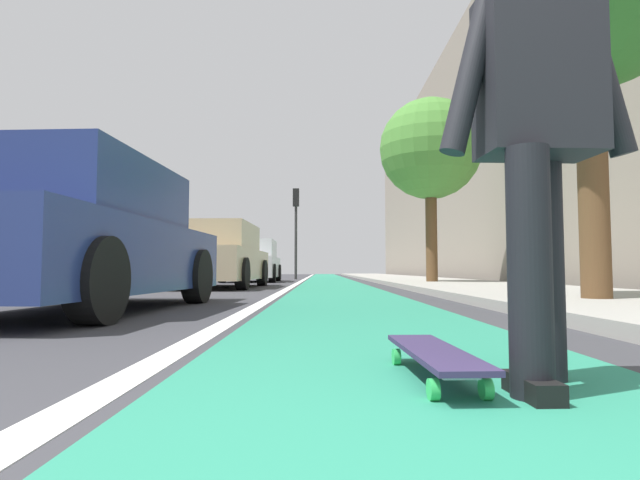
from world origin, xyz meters
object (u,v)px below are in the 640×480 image
skater_person (537,124)px  parked_car_far (252,262)px  parked_car_near (80,239)px  parked_car_mid (217,257)px  street_tree_mid (430,150)px  traffic_light (296,216)px  skateboard (434,355)px

skater_person → parked_car_far: (15.99, 3.23, -0.24)m
parked_car_near → parked_car_mid: bearing=0.2°
parked_car_mid → street_tree_mid: street_tree_mid is taller
skater_person → traffic_light: bearing=5.3°
skateboard → parked_car_far: bearing=10.3°
parked_car_far → parked_car_near: bearing=-179.9°
skateboard → parked_car_near: bearing=42.5°
skater_person → parked_car_far: 16.31m
skater_person → traffic_light: (20.74, 1.91, 1.90)m
traffic_light → street_tree_mid: size_ratio=0.81×
skateboard → parked_car_near: 4.28m
parked_car_near → traffic_light: 17.64m
parked_car_near → traffic_light: traffic_light is taller
skateboard → street_tree_mid: bearing=-12.4°
parked_car_mid → skateboard: bearing=-163.7°
traffic_light → street_tree_mid: 10.01m
parked_car_mid → parked_car_far: bearing=-0.0°
skateboard → parked_car_far: size_ratio=0.21×
parked_car_mid → traffic_light: traffic_light is taller
traffic_light → parked_car_near: bearing=175.8°
parked_car_mid → parked_car_near: bearing=-179.8°
parked_car_near → parked_car_mid: 6.74m
traffic_light → street_tree_mid: bearing=-155.7°
parked_car_near → parked_car_mid: (6.74, 0.02, 0.00)m
parked_car_near → street_tree_mid: size_ratio=0.82×
parked_car_mid → street_tree_mid: 6.38m
skateboard → traffic_light: bearing=4.3°
parked_car_mid → street_tree_mid: bearing=-73.3°
skater_person → parked_car_near: bearing=44.4°
parked_car_near → traffic_light: bearing=-4.2°
skater_person → parked_car_near: 4.59m
skater_person → street_tree_mid: size_ratio=0.32×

